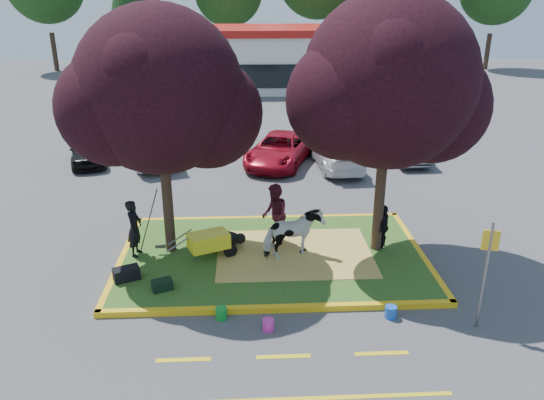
{
  "coord_description": "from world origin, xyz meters",
  "views": [
    {
      "loc": [
        -0.67,
        -12.92,
        6.84
      ],
      "look_at": [
        0.01,
        0.5,
        1.54
      ],
      "focal_mm": 35.0,
      "sensor_mm": 36.0,
      "label": 1
    }
  ],
  "objects_px": {
    "bucket_pink": "(268,325)",
    "car_silver": "(147,145)",
    "bucket_blue": "(391,312)",
    "cow": "(293,234)",
    "handler": "(134,228)",
    "wheelbarrow": "(209,241)",
    "sign_post": "(487,265)",
    "bucket_green": "(221,313)",
    "calf": "(223,239)",
    "car_black": "(88,150)"
  },
  "relations": [
    {
      "from": "calf",
      "to": "bucket_blue",
      "type": "bearing_deg",
      "value": -22.79
    },
    {
      "from": "sign_post",
      "to": "car_silver",
      "type": "bearing_deg",
      "value": 141.71
    },
    {
      "from": "calf",
      "to": "sign_post",
      "type": "bearing_deg",
      "value": -15.46
    },
    {
      "from": "cow",
      "to": "bucket_pink",
      "type": "relative_size",
      "value": 6.02
    },
    {
      "from": "wheelbarrow",
      "to": "bucket_blue",
      "type": "relative_size",
      "value": 6.52
    },
    {
      "from": "handler",
      "to": "wheelbarrow",
      "type": "bearing_deg",
      "value": -91.17
    },
    {
      "from": "bucket_blue",
      "to": "cow",
      "type": "bearing_deg",
      "value": 125.73
    },
    {
      "from": "wheelbarrow",
      "to": "sign_post",
      "type": "distance_m",
      "value": 6.89
    },
    {
      "from": "wheelbarrow",
      "to": "bucket_green",
      "type": "relative_size",
      "value": 6.68
    },
    {
      "from": "cow",
      "to": "sign_post",
      "type": "distance_m",
      "value": 4.97
    },
    {
      "from": "calf",
      "to": "bucket_pink",
      "type": "xyz_separation_m",
      "value": [
        1.1,
        -3.83,
        -0.24
      ]
    },
    {
      "from": "calf",
      "to": "bucket_green",
      "type": "distance_m",
      "value": 3.35
    },
    {
      "from": "car_black",
      "to": "cow",
      "type": "bearing_deg",
      "value": -65.14
    },
    {
      "from": "cow",
      "to": "wheelbarrow",
      "type": "relative_size",
      "value": 0.86
    },
    {
      "from": "car_black",
      "to": "bucket_green",
      "type": "bearing_deg",
      "value": -78.4
    },
    {
      "from": "cow",
      "to": "handler",
      "type": "distance_m",
      "value": 4.25
    },
    {
      "from": "calf",
      "to": "wheelbarrow",
      "type": "distance_m",
      "value": 0.8
    },
    {
      "from": "wheelbarrow",
      "to": "handler",
      "type": "bearing_deg",
      "value": 148.09
    },
    {
      "from": "calf",
      "to": "bucket_pink",
      "type": "bearing_deg",
      "value": -54.7
    },
    {
      "from": "cow",
      "to": "car_silver",
      "type": "xyz_separation_m",
      "value": [
        -5.42,
        9.32,
        -0.07
      ]
    },
    {
      "from": "calf",
      "to": "bucket_green",
      "type": "relative_size",
      "value": 3.63
    },
    {
      "from": "handler",
      "to": "bucket_green",
      "type": "xyz_separation_m",
      "value": [
        2.41,
        -2.96,
        -0.8
      ]
    },
    {
      "from": "bucket_blue",
      "to": "car_black",
      "type": "xyz_separation_m",
      "value": [
        -9.89,
        12.06,
        0.45
      ]
    },
    {
      "from": "sign_post",
      "to": "bucket_blue",
      "type": "height_order",
      "value": "sign_post"
    },
    {
      "from": "sign_post",
      "to": "car_silver",
      "type": "relative_size",
      "value": 0.54
    },
    {
      "from": "handler",
      "to": "bucket_pink",
      "type": "xyz_separation_m",
      "value": [
        3.44,
        -3.45,
        -0.8
      ]
    },
    {
      "from": "calf",
      "to": "bucket_pink",
      "type": "distance_m",
      "value": 3.99
    },
    {
      "from": "cow",
      "to": "bucket_green",
      "type": "distance_m",
      "value": 3.24
    },
    {
      "from": "handler",
      "to": "bucket_blue",
      "type": "height_order",
      "value": "handler"
    },
    {
      "from": "bucket_pink",
      "to": "bucket_blue",
      "type": "height_order",
      "value": "bucket_blue"
    },
    {
      "from": "bucket_blue",
      "to": "calf",
      "type": "bearing_deg",
      "value": 137.91
    },
    {
      "from": "calf",
      "to": "sign_post",
      "type": "relative_size",
      "value": 0.41
    },
    {
      "from": "cow",
      "to": "handler",
      "type": "xyz_separation_m",
      "value": [
        -4.24,
        0.38,
        0.11
      ]
    },
    {
      "from": "sign_post",
      "to": "bucket_pink",
      "type": "height_order",
      "value": "sign_post"
    },
    {
      "from": "bucket_blue",
      "to": "wheelbarrow",
      "type": "bearing_deg",
      "value": 146.13
    },
    {
      "from": "wheelbarrow",
      "to": "sign_post",
      "type": "bearing_deg",
      "value": -52.19
    },
    {
      "from": "cow",
      "to": "car_silver",
      "type": "height_order",
      "value": "car_silver"
    },
    {
      "from": "bucket_blue",
      "to": "bucket_pink",
      "type": "bearing_deg",
      "value": -173.03
    },
    {
      "from": "sign_post",
      "to": "bucket_pink",
      "type": "bearing_deg",
      "value": -165.84
    },
    {
      "from": "cow",
      "to": "car_silver",
      "type": "distance_m",
      "value": 10.78
    },
    {
      "from": "car_black",
      "to": "car_silver",
      "type": "distance_m",
      "value": 2.51
    },
    {
      "from": "bucket_pink",
      "to": "sign_post",
      "type": "bearing_deg",
      "value": -1.23
    },
    {
      "from": "calf",
      "to": "wheelbarrow",
      "type": "relative_size",
      "value": 0.54
    },
    {
      "from": "sign_post",
      "to": "calf",
      "type": "bearing_deg",
      "value": 160.64
    },
    {
      "from": "bucket_pink",
      "to": "car_silver",
      "type": "xyz_separation_m",
      "value": [
        -4.62,
        12.39,
        0.62
      ]
    },
    {
      "from": "bucket_pink",
      "to": "car_black",
      "type": "bearing_deg",
      "value": 119.88
    },
    {
      "from": "handler",
      "to": "bucket_blue",
      "type": "xyz_separation_m",
      "value": [
        6.2,
        -3.11,
        -0.79
      ]
    },
    {
      "from": "bucket_pink",
      "to": "calf",
      "type": "bearing_deg",
      "value": 106.0
    },
    {
      "from": "cow",
      "to": "car_silver",
      "type": "relative_size",
      "value": 0.35
    },
    {
      "from": "wheelbarrow",
      "to": "sign_post",
      "type": "xyz_separation_m",
      "value": [
        6.0,
        -3.26,
        0.9
      ]
    }
  ]
}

